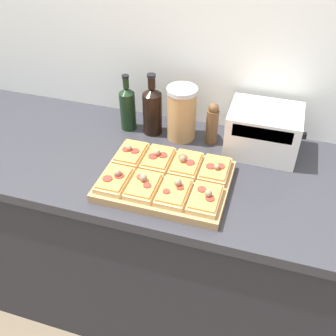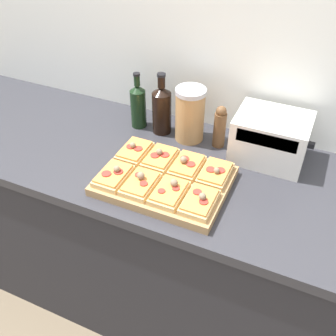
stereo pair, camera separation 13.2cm
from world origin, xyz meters
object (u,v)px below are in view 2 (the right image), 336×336
at_px(toaster_oven, 271,138).
at_px(cutting_board, 165,181).
at_px(olive_oil_bottle, 138,105).
at_px(pepper_mill, 220,127).
at_px(wine_bottle, 162,109).
at_px(grain_jar_tall, 190,114).

bearing_deg(toaster_oven, cutting_board, -134.06).
distance_m(olive_oil_bottle, pepper_mill, 0.36).
distance_m(pepper_mill, toaster_oven, 0.20).
xyz_separation_m(cutting_board, wine_bottle, (-0.15, 0.31, 0.09)).
xyz_separation_m(olive_oil_bottle, pepper_mill, (0.36, 0.00, -0.01)).
relative_size(olive_oil_bottle, pepper_mill, 1.37).
distance_m(cutting_board, wine_bottle, 0.36).
distance_m(wine_bottle, grain_jar_tall, 0.12).
bearing_deg(pepper_mill, toaster_oven, -0.25).
bearing_deg(toaster_oven, olive_oil_bottle, 179.91).
height_order(olive_oil_bottle, toaster_oven, olive_oil_bottle).
relative_size(pepper_mill, toaster_oven, 0.61).
xyz_separation_m(grain_jar_tall, toaster_oven, (0.33, -0.00, -0.02)).
bearing_deg(pepper_mill, olive_oil_bottle, 180.00).
height_order(olive_oil_bottle, pepper_mill, olive_oil_bottle).
height_order(cutting_board, olive_oil_bottle, olive_oil_bottle).
xyz_separation_m(olive_oil_bottle, grain_jar_tall, (0.23, 0.00, 0.01)).
height_order(olive_oil_bottle, wine_bottle, wine_bottle).
bearing_deg(cutting_board, pepper_mill, 72.40).
relative_size(olive_oil_bottle, wine_bottle, 0.93).
bearing_deg(grain_jar_tall, wine_bottle, 180.00).
relative_size(cutting_board, grain_jar_tall, 2.00).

